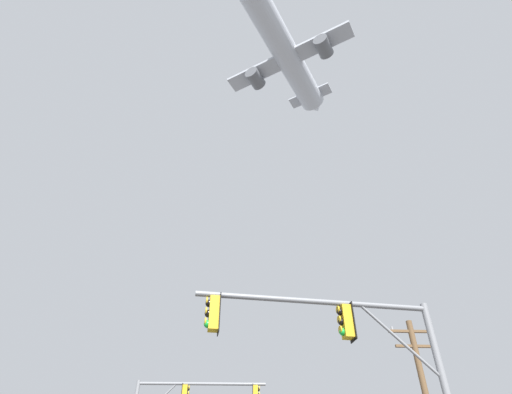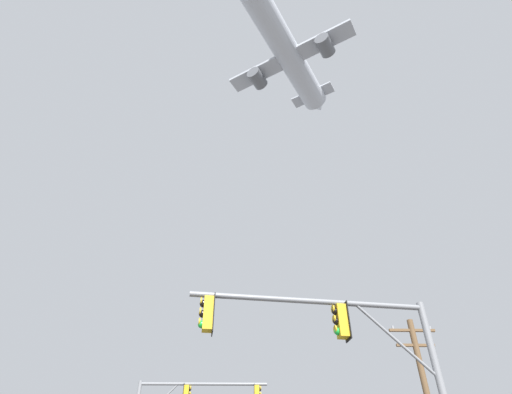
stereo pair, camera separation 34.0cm
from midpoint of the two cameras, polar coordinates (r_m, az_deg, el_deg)
name	(u,v)px [view 2 (the right image)]	position (r m, az deg, el deg)	size (l,w,h in m)	color
signal_pole_near	(347,348)	(11.59, 13.78, -20.19)	(6.72, 1.08, 5.85)	slate
airplane	(287,53)	(56.28, 4.69, 19.74)	(16.20, 20.98, 6.26)	#B7BCC6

